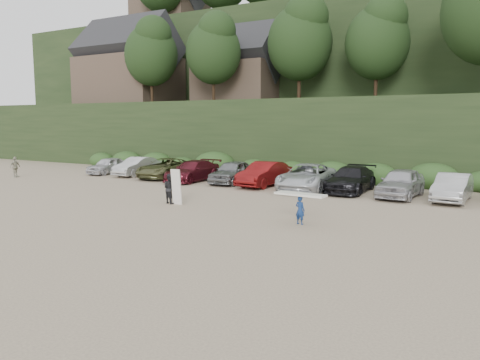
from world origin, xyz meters
The scene contains 6 objects.
ground centered at (0.00, 0.00, 0.00)m, with size 120.00×120.00×0.00m, color tan.
hillside_backdrop centered at (-0.26, 35.93, 11.22)m, with size 90.00×41.50×28.00m.
parked_cars centered at (3.05, 9.98, 0.77)m, with size 39.26×6.50×1.64m.
distant_walker centered at (-20.83, 4.84, 0.79)m, with size 0.92×0.38×1.57m, color #A19F88.
child_surfer centered at (4.57, 0.35, 0.89)m, with size 2.23×0.78×1.31m.
adult_surfer centered at (-3.22, 1.59, 0.80)m, with size 1.26×0.77×1.85m.
Camera 1 is at (11.94, -17.54, 4.31)m, focal length 35.00 mm.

